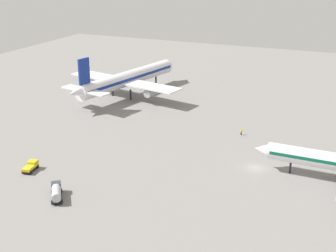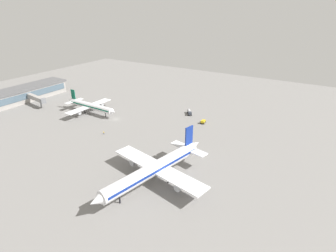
{
  "view_description": "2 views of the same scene",
  "coord_description": "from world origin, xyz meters",
  "px_view_note": "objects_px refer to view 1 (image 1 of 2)",
  "views": [
    {
      "loc": [
        -94.98,
        -19.75,
        45.42
      ],
      "look_at": [
        8.2,
        25.25,
        3.62
      ],
      "focal_mm": 49.5,
      "sensor_mm": 36.0,
      "label": 1
    },
    {
      "loc": [
        108.3,
        102.22,
        60.67
      ],
      "look_at": [
        -2.75,
        34.04,
        2.51
      ],
      "focal_mm": 28.9,
      "sensor_mm": 36.0,
      "label": 2
    }
  ],
  "objects_px": {
    "airplane_taxiing": "(127,79)",
    "ground_crew_worker": "(241,132)",
    "fuel_truck": "(56,192)",
    "pushback_tractor": "(31,166)"
  },
  "relations": [
    {
      "from": "airplane_taxiing",
      "to": "ground_crew_worker",
      "type": "relative_size",
      "value": 31.96
    },
    {
      "from": "airplane_taxiing",
      "to": "fuel_truck",
      "type": "height_order",
      "value": "airplane_taxiing"
    },
    {
      "from": "airplane_taxiing",
      "to": "ground_crew_worker",
      "type": "bearing_deg",
      "value": -102.34
    },
    {
      "from": "airplane_taxiing",
      "to": "pushback_tractor",
      "type": "bearing_deg",
      "value": -160.66
    },
    {
      "from": "fuel_truck",
      "to": "ground_crew_worker",
      "type": "bearing_deg",
      "value": -63.87
    },
    {
      "from": "ground_crew_worker",
      "to": "airplane_taxiing",
      "type": "bearing_deg",
      "value": 66.17
    },
    {
      "from": "fuel_truck",
      "to": "ground_crew_worker",
      "type": "xyz_separation_m",
      "value": [
        48.17,
        -24.49,
        -0.54
      ]
    },
    {
      "from": "fuel_truck",
      "to": "airplane_taxiing",
      "type": "bearing_deg",
      "value": -19.88
    },
    {
      "from": "ground_crew_worker",
      "to": "fuel_truck",
      "type": "bearing_deg",
      "value": 153.3
    },
    {
      "from": "airplane_taxiing",
      "to": "pushback_tractor",
      "type": "xyz_separation_m",
      "value": [
        -60.39,
        -8.05,
        -4.98
      ]
    }
  ]
}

